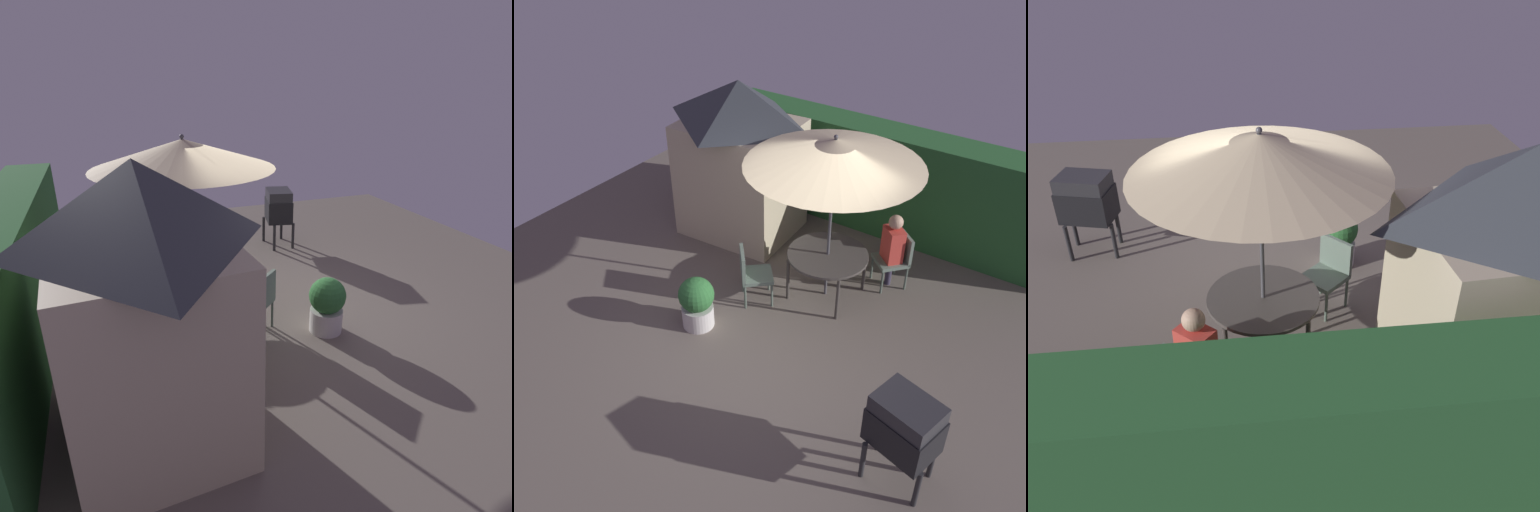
{
  "view_description": "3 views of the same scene",
  "coord_description": "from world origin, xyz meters",
  "views": [
    {
      "loc": [
        -5.59,
        2.28,
        3.29
      ],
      "look_at": [
        -0.09,
        0.28,
        0.88
      ],
      "focal_mm": 29.97,
      "sensor_mm": 36.0,
      "label": 1
    },
    {
      "loc": [
        3.4,
        -5.05,
        5.67
      ],
      "look_at": [
        -0.29,
        0.35,
        1.05
      ],
      "focal_mm": 40.46,
      "sensor_mm": 36.0,
      "label": 2
    },
    {
      "loc": [
        0.47,
        5.98,
        4.41
      ],
      "look_at": [
        -0.11,
        0.91,
        1.05
      ],
      "focal_mm": 39.32,
      "sensor_mm": 36.0,
      "label": 3
    }
  ],
  "objects": [
    {
      "name": "potted_plant_by_shed",
      "position": [
        -1.02,
        -0.43,
        0.42
      ],
      "size": [
        0.51,
        0.51,
        0.81
      ],
      "color": "silver",
      "rests_on": "ground"
    },
    {
      "name": "garden_shed",
      "position": [
        -2.06,
        2.05,
        1.39
      ],
      "size": [
        2.06,
        1.73,
        2.73
      ],
      "color": "#C6B793",
      "rests_on": "ground"
    },
    {
      "name": "chair_near_shed",
      "position": [
        0.9,
        2.07,
        0.52
      ],
      "size": [
        0.65,
        0.65,
        0.9
      ],
      "color": "slate",
      "rests_on": "ground"
    },
    {
      "name": "hedge_backdrop",
      "position": [
        0.0,
        3.5,
        0.95
      ],
      "size": [
        6.24,
        0.72,
        1.89
      ],
      "color": "#28602D",
      "rests_on": "ground"
    },
    {
      "name": "patio_umbrella",
      "position": [
        0.15,
        1.23,
        2.39
      ],
      "size": [
        2.48,
        2.48,
        2.64
      ],
      "color": "#4C4C51",
      "rests_on": "ground"
    },
    {
      "name": "person_in_red",
      "position": [
        0.84,
        2.01,
        0.78
      ],
      "size": [
        0.41,
        0.4,
        1.26
      ],
      "color": "#CC3D33",
      "rests_on": "ground"
    },
    {
      "name": "bbq_grill",
      "position": [
        2.39,
        -1.12,
        0.85
      ],
      "size": [
        0.8,
        0.65,
        1.2
      ],
      "color": "black",
      "rests_on": "ground"
    },
    {
      "name": "patio_table",
      "position": [
        0.15,
        1.23,
        0.7
      ],
      "size": [
        1.21,
        1.21,
        0.76
      ],
      "color": "#47423D",
      "rests_on": "ground"
    },
    {
      "name": "ground_plane",
      "position": [
        0.0,
        0.0,
        0.0
      ],
      "size": [
        11.0,
        11.0,
        0.0
      ],
      "primitive_type": "plane",
      "color": "#6B6056"
    },
    {
      "name": "chair_far_side",
      "position": [
        -0.71,
        0.47,
        0.52
      ],
      "size": [
        0.65,
        0.65,
        0.9
      ],
      "color": "slate",
      "rests_on": "ground"
    }
  ]
}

